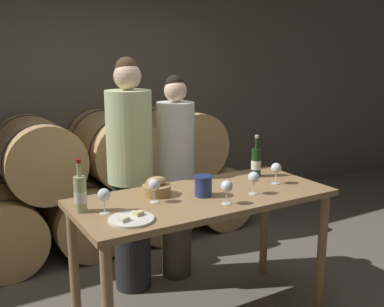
% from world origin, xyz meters
% --- Properties ---
extents(stone_wall_back, '(10.00, 0.12, 3.20)m').
position_xyz_m(stone_wall_back, '(0.00, 2.22, 1.60)').
color(stone_wall_back, '#60594F').
rests_on(stone_wall_back, ground_plane).
extents(barrel_stack, '(2.83, 0.91, 1.28)m').
position_xyz_m(barrel_stack, '(-0.00, 1.65, 0.59)').
color(barrel_stack, tan).
rests_on(barrel_stack, ground_plane).
extents(tasting_table, '(1.72, 0.75, 0.92)m').
position_xyz_m(tasting_table, '(0.00, 0.00, 0.80)').
color(tasting_table, '#99754C').
rests_on(tasting_table, ground_plane).
extents(person_left, '(0.35, 0.35, 1.81)m').
position_xyz_m(person_left, '(-0.23, 0.68, 0.93)').
color(person_left, '#232326').
rests_on(person_left, ground_plane).
extents(person_right, '(0.30, 0.30, 1.67)m').
position_xyz_m(person_right, '(0.16, 0.68, 0.86)').
color(person_right, '#4C4238').
rests_on(person_right, ground_plane).
extents(wine_bottle_red, '(0.08, 0.08, 0.32)m').
position_xyz_m(wine_bottle_red, '(0.58, 0.18, 1.03)').
color(wine_bottle_red, '#193819').
rests_on(wine_bottle_red, tasting_table).
extents(wine_bottle_white, '(0.08, 0.08, 0.32)m').
position_xyz_m(wine_bottle_white, '(-0.79, 0.09, 1.03)').
color(wine_bottle_white, '#ADBC7F').
rests_on(wine_bottle_white, tasting_table).
extents(blue_crock, '(0.12, 0.12, 0.14)m').
position_xyz_m(blue_crock, '(-0.02, -0.02, 0.99)').
color(blue_crock, navy).
rests_on(blue_crock, tasting_table).
extents(bread_basket, '(0.19, 0.19, 0.13)m').
position_xyz_m(bread_basket, '(-0.27, 0.15, 0.97)').
color(bread_basket, '#A87F4C').
rests_on(bread_basket, tasting_table).
extents(cheese_plate, '(0.26, 0.26, 0.04)m').
position_xyz_m(cheese_plate, '(-0.60, -0.19, 0.93)').
color(cheese_plate, white).
rests_on(cheese_plate, tasting_table).
extents(wine_glass_far_left, '(0.08, 0.08, 0.15)m').
position_xyz_m(wine_glass_far_left, '(-0.69, -0.01, 1.03)').
color(wine_glass_far_left, white).
rests_on(wine_glass_far_left, tasting_table).
extents(wine_glass_left, '(0.08, 0.08, 0.15)m').
position_xyz_m(wine_glass_left, '(-0.35, 0.03, 1.03)').
color(wine_glass_left, white).
rests_on(wine_glass_left, tasting_table).
extents(wine_glass_center, '(0.08, 0.08, 0.15)m').
position_xyz_m(wine_glass_center, '(0.02, -0.23, 1.03)').
color(wine_glass_center, white).
rests_on(wine_glass_center, tasting_table).
extents(wine_glass_right, '(0.08, 0.08, 0.15)m').
position_xyz_m(wine_glass_right, '(0.29, -0.15, 1.03)').
color(wine_glass_right, white).
rests_on(wine_glass_right, tasting_table).
extents(wine_glass_far_right, '(0.08, 0.08, 0.15)m').
position_xyz_m(wine_glass_far_right, '(0.58, -0.05, 1.03)').
color(wine_glass_far_right, white).
rests_on(wine_glass_far_right, tasting_table).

